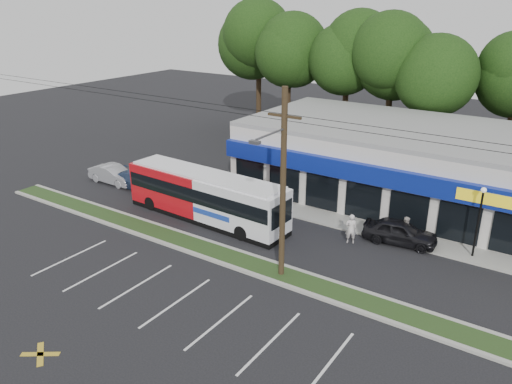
{
  "coord_description": "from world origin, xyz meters",
  "views": [
    {
      "loc": [
        14.82,
        -18.97,
        13.73
      ],
      "look_at": [
        -1.31,
        5.0,
        2.55
      ],
      "focal_mm": 35.0,
      "sensor_mm": 36.0,
      "label": 1
    }
  ],
  "objects_px": {
    "car_dark": "(400,232)",
    "car_blue": "(138,180)",
    "metrobus": "(206,195)",
    "pedestrian_a": "(351,229)",
    "utility_pole": "(279,180)",
    "pedestrian_b": "(405,230)",
    "lamp_post": "(479,214)",
    "car_silver": "(114,174)"
  },
  "relations": [
    {
      "from": "lamp_post",
      "to": "pedestrian_b",
      "type": "bearing_deg",
      "value": -175.54
    },
    {
      "from": "pedestrian_a",
      "to": "pedestrian_b",
      "type": "distance_m",
      "value": 3.3
    },
    {
      "from": "lamp_post",
      "to": "pedestrian_b",
      "type": "height_order",
      "value": "lamp_post"
    },
    {
      "from": "car_silver",
      "to": "pedestrian_a",
      "type": "relative_size",
      "value": 2.36
    },
    {
      "from": "car_blue",
      "to": "pedestrian_b",
      "type": "height_order",
      "value": "pedestrian_b"
    },
    {
      "from": "utility_pole",
      "to": "car_dark",
      "type": "bearing_deg",
      "value": 60.63
    },
    {
      "from": "pedestrian_b",
      "to": "car_silver",
      "type": "bearing_deg",
      "value": 34.55
    },
    {
      "from": "car_silver",
      "to": "pedestrian_a",
      "type": "bearing_deg",
      "value": -88.48
    },
    {
      "from": "utility_pole",
      "to": "lamp_post",
      "type": "distance_m",
      "value": 11.67
    },
    {
      "from": "pedestrian_a",
      "to": "utility_pole",
      "type": "bearing_deg",
      "value": 45.67
    },
    {
      "from": "lamp_post",
      "to": "car_dark",
      "type": "height_order",
      "value": "lamp_post"
    },
    {
      "from": "pedestrian_a",
      "to": "pedestrian_b",
      "type": "relative_size",
      "value": 1.11
    },
    {
      "from": "car_dark",
      "to": "car_blue",
      "type": "height_order",
      "value": "car_dark"
    },
    {
      "from": "lamp_post",
      "to": "pedestrian_b",
      "type": "xyz_separation_m",
      "value": [
        -3.84,
        -0.3,
        -1.83
      ]
    },
    {
      "from": "car_blue",
      "to": "pedestrian_a",
      "type": "relative_size",
      "value": 2.49
    },
    {
      "from": "metrobus",
      "to": "car_dark",
      "type": "height_order",
      "value": "metrobus"
    },
    {
      "from": "utility_pole",
      "to": "car_blue",
      "type": "xyz_separation_m",
      "value": [
        -15.83,
        5.08,
        -4.74
      ]
    },
    {
      "from": "car_silver",
      "to": "pedestrian_b",
      "type": "xyz_separation_m",
      "value": [
        22.68,
        2.71,
        0.11
      ]
    },
    {
      "from": "lamp_post",
      "to": "car_blue",
      "type": "relative_size",
      "value": 0.92
    },
    {
      "from": "lamp_post",
      "to": "pedestrian_a",
      "type": "height_order",
      "value": "lamp_post"
    },
    {
      "from": "car_blue",
      "to": "pedestrian_a",
      "type": "xyz_separation_m",
      "value": [
        17.46,
        0.59,
        0.26
      ]
    },
    {
      "from": "metrobus",
      "to": "pedestrian_a",
      "type": "xyz_separation_m",
      "value": [
        9.41,
        2.1,
        -0.77
      ]
    },
    {
      "from": "lamp_post",
      "to": "car_blue",
      "type": "bearing_deg",
      "value": -173.35
    },
    {
      "from": "lamp_post",
      "to": "car_blue",
      "type": "xyz_separation_m",
      "value": [
        -24.0,
        -2.8,
        -2.0
      ]
    },
    {
      "from": "metrobus",
      "to": "car_silver",
      "type": "bearing_deg",
      "value": 175.31
    },
    {
      "from": "car_dark",
      "to": "pedestrian_b",
      "type": "relative_size",
      "value": 2.59
    },
    {
      "from": "metrobus",
      "to": "car_silver",
      "type": "relative_size",
      "value": 2.74
    },
    {
      "from": "lamp_post",
      "to": "car_silver",
      "type": "distance_m",
      "value": 26.76
    },
    {
      "from": "car_dark",
      "to": "car_blue",
      "type": "bearing_deg",
      "value": 88.99
    },
    {
      "from": "metrobus",
      "to": "utility_pole",
      "type": "bearing_deg",
      "value": -22.38
    },
    {
      "from": "lamp_post",
      "to": "utility_pole",
      "type": "bearing_deg",
      "value": -136.05
    },
    {
      "from": "metrobus",
      "to": "lamp_post",
      "type": "bearing_deg",
      "value": 17.38
    },
    {
      "from": "car_dark",
      "to": "car_silver",
      "type": "xyz_separation_m",
      "value": [
        -22.45,
        -2.41,
        -0.02
      ]
    },
    {
      "from": "car_dark",
      "to": "car_silver",
      "type": "distance_m",
      "value": 22.58
    },
    {
      "from": "car_silver",
      "to": "car_blue",
      "type": "relative_size",
      "value": 0.95
    },
    {
      "from": "pedestrian_b",
      "to": "car_blue",
      "type": "bearing_deg",
      "value": 34.81
    },
    {
      "from": "car_blue",
      "to": "pedestrian_b",
      "type": "xyz_separation_m",
      "value": [
        20.16,
        2.5,
        0.17
      ]
    },
    {
      "from": "car_dark",
      "to": "car_blue",
      "type": "xyz_separation_m",
      "value": [
        -19.93,
        -2.2,
        -0.07
      ]
    },
    {
      "from": "lamp_post",
      "to": "pedestrian_b",
      "type": "relative_size",
      "value": 2.53
    },
    {
      "from": "utility_pole",
      "to": "car_silver",
      "type": "distance_m",
      "value": 19.56
    },
    {
      "from": "utility_pole",
      "to": "car_blue",
      "type": "bearing_deg",
      "value": 162.22
    },
    {
      "from": "pedestrian_b",
      "to": "pedestrian_a",
      "type": "bearing_deg",
      "value": 63.01
    }
  ]
}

